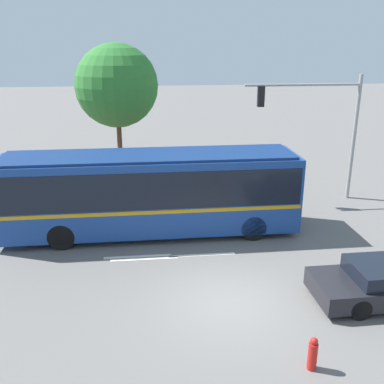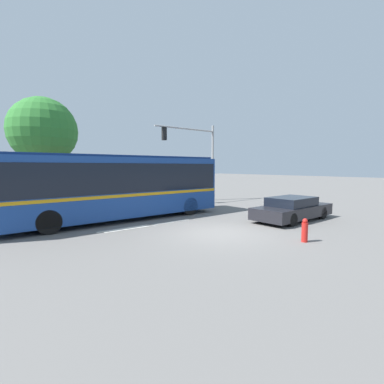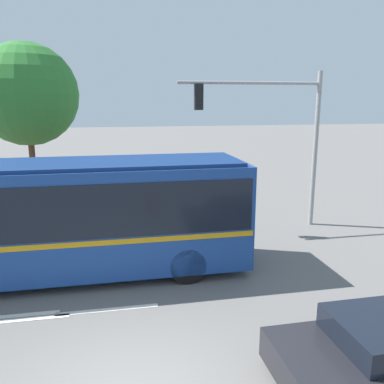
# 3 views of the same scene
# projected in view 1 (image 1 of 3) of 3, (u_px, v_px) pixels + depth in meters

# --- Properties ---
(ground_plane) EXTENTS (140.00, 140.00, 0.00)m
(ground_plane) POSITION_uv_depth(u_px,v_px,m) (228.00, 302.00, 12.88)
(ground_plane) COLOR slate
(city_bus) EXTENTS (11.56, 2.63, 3.26)m
(city_bus) POSITION_uv_depth(u_px,v_px,m) (150.00, 189.00, 17.00)
(city_bus) COLOR navy
(city_bus) RESTS_ON ground
(traffic_light_pole) EXTENTS (5.48, 0.24, 5.95)m
(traffic_light_pole) POSITION_uv_depth(u_px,v_px,m) (326.00, 119.00, 20.16)
(traffic_light_pole) COLOR gray
(traffic_light_pole) RESTS_ON ground
(flowering_hedge) EXTENTS (9.23, 1.30, 1.25)m
(flowering_hedge) POSITION_uv_depth(u_px,v_px,m) (172.00, 175.00, 23.10)
(flowering_hedge) COLOR #286028
(flowering_hedge) RESTS_ON ground
(street_tree_left) EXTENTS (4.43, 4.43, 7.33)m
(street_tree_left) POSITION_uv_depth(u_px,v_px,m) (117.00, 86.00, 23.16)
(street_tree_left) COLOR brown
(street_tree_left) RESTS_ON ground
(fire_hydrant) EXTENTS (0.22, 0.22, 0.86)m
(fire_hydrant) POSITION_uv_depth(u_px,v_px,m) (313.00, 354.00, 10.09)
(fire_hydrant) COLOR red
(fire_hydrant) RESTS_ON ground
(lane_stripe_near) EXTENTS (2.40, 0.16, 0.01)m
(lane_stripe_near) POSITION_uv_depth(u_px,v_px,m) (138.00, 257.00, 15.58)
(lane_stripe_near) COLOR silver
(lane_stripe_near) RESTS_ON ground
(lane_stripe_mid) EXTENTS (2.40, 0.16, 0.01)m
(lane_stripe_mid) POSITION_uv_depth(u_px,v_px,m) (202.00, 255.00, 15.70)
(lane_stripe_mid) COLOR silver
(lane_stripe_mid) RESTS_ON ground
(lane_stripe_far) EXTENTS (2.40, 0.16, 0.01)m
(lane_stripe_far) POSITION_uv_depth(u_px,v_px,m) (144.00, 259.00, 15.41)
(lane_stripe_far) COLOR silver
(lane_stripe_far) RESTS_ON ground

